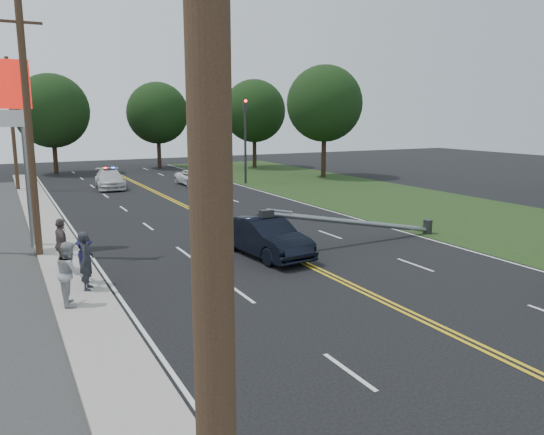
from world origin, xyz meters
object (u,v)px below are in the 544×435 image
traffic_signal (245,134)px  bystander_d (61,245)px  utility_pole_mid (29,132)px  emergency_b (110,179)px  utility_pole_far (12,124)px  emergency_a (194,178)px  utility_pole_near (212,220)px  bystander_a (87,261)px  bystander_c (85,259)px  fallen_streetlight (363,223)px  crashed_sedan (266,237)px  bystander_b (70,273)px

traffic_signal → bystander_d: size_ratio=3.60×
utility_pole_mid → bystander_d: utility_pole_mid is taller
utility_pole_mid → emergency_b: 21.49m
utility_pole_far → emergency_a: bearing=-13.7°
utility_pole_near → bystander_a: utility_pole_near is taller
utility_pole_near → traffic_signal: bearing=65.3°
traffic_signal → bystander_a: size_ratio=3.64×
bystander_c → fallen_streetlight: bearing=-95.2°
fallen_streetlight → utility_pole_mid: size_ratio=0.94×
utility_pole_far → bystander_c: utility_pole_far is taller
emergency_b → crashed_sedan: bearing=-80.1°
emergency_a → bystander_c: bystander_c is taller
utility_pole_far → bystander_b: size_ratio=5.17×
emergency_a → bystander_d: bearing=-122.8°
fallen_streetlight → utility_pole_near: utility_pole_near is taller
utility_pole_far → emergency_a: utility_pole_far is taller
crashed_sedan → emergency_b: bearing=88.2°
emergency_b → bystander_d: size_ratio=2.63×
fallen_streetlight → utility_pole_far: utility_pole_far is taller
utility_pole_far → bystander_c: (1.14, -26.72, -4.17)m
crashed_sedan → bystander_a: bearing=-174.7°
utility_pole_far → crashed_sedan: 27.73m
bystander_d → utility_pole_near: bearing=177.9°
emergency_a → bystander_a: (-12.07, -24.33, 0.46)m
utility_pole_mid → emergency_a: utility_pole_mid is taller
emergency_b → emergency_a: bearing=-4.8°
utility_pole_mid → bystander_a: 6.92m
emergency_a → bystander_b: 28.56m
utility_pole_near → bystander_c: utility_pole_near is taller
fallen_streetlight → utility_pole_far: (-13.39, 26.00, 4.17)m
utility_pole_mid → emergency_a: 23.37m
crashed_sedan → fallen_streetlight: bearing=-4.9°
utility_pole_mid → bystander_c: utility_pole_mid is taller
utility_pole_mid → bystander_d: size_ratio=5.10×
emergency_b → bystander_b: 27.47m
emergency_b → bystander_a: size_ratio=2.67×
utility_pole_mid → bystander_a: utility_pole_mid is taller
utility_pole_near → bystander_a: (1.09, 14.45, -4.00)m
bystander_c → bystander_d: size_ratio=0.81×
utility_pole_near → bystander_c: size_ratio=6.32×
fallen_streetlight → emergency_a: 22.79m
utility_pole_mid → fallen_streetlight: bearing=-16.6°
emergency_b → bystander_c: bearing=-96.7°
fallen_streetlight → utility_pole_far: bearing=117.2°
crashed_sedan → emergency_b: crashed_sedan is taller
crashed_sedan → emergency_b: 24.16m
utility_pole_near → bystander_b: (0.44, 13.23, -4.00)m
fallen_streetlight → traffic_signal: bearing=79.4°
emergency_a → bystander_b: size_ratio=2.33×
bystander_b → bystander_c: 2.18m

